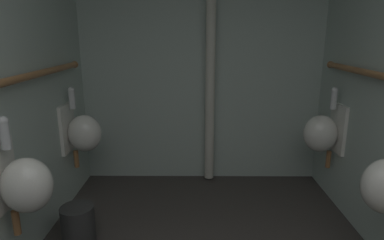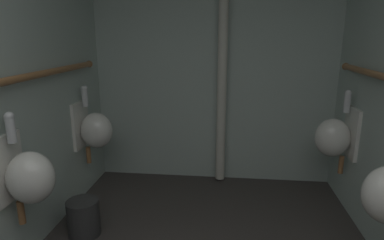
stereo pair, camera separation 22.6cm
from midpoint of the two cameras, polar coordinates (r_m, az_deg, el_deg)
wall_back at (r=3.47m, az=-0.24°, el=10.18°), size 2.60×0.06×2.55m
urinal_left_mid at (r=2.30m, az=-29.57°, el=-9.48°), size 0.32×0.30×0.76m
urinal_left_far at (r=3.21m, az=-20.27°, el=-1.95°), size 0.32×0.30×0.76m
urinal_right_far at (r=3.19m, az=19.69°, el=-1.99°), size 0.32×0.30×0.76m
standpipe_back_wall at (r=3.36m, az=1.25°, el=10.03°), size 0.10×0.10×2.50m
waste_bin at (r=2.80m, az=-21.27°, el=-16.40°), size 0.25×0.25×0.29m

